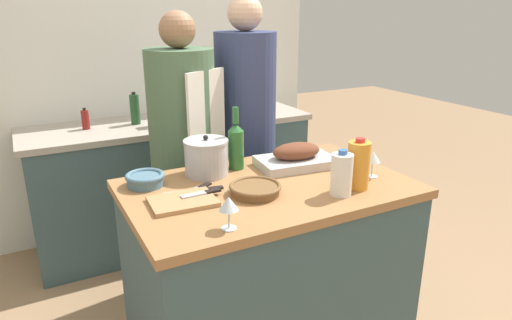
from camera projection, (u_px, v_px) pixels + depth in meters
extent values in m
cube|color=#3D565B|center=(268.00, 277.00, 2.17)|extent=(1.21, 0.76, 0.87)
cube|color=#A37042|center=(268.00, 189.00, 2.03)|extent=(1.25, 0.79, 0.04)
cube|color=#3D565B|center=(175.00, 183.00, 3.35)|extent=(1.93, 0.58, 0.86)
cube|color=#ADA393|center=(171.00, 123.00, 3.20)|extent=(1.98, 0.60, 0.04)
cube|color=silver|center=(153.00, 62.00, 3.37)|extent=(2.48, 0.10, 2.55)
cube|color=#BCBCC1|center=(296.00, 162.00, 2.24)|extent=(0.40, 0.27, 0.04)
ellipsoid|color=brown|center=(296.00, 151.00, 2.22)|extent=(0.26, 0.16, 0.08)
cylinder|color=brown|center=(255.00, 190.00, 1.91)|extent=(0.20, 0.20, 0.04)
torus|color=brown|center=(255.00, 186.00, 1.91)|extent=(0.22, 0.22, 0.02)
cube|color=#AD7F51|center=(183.00, 201.00, 1.82)|extent=(0.27, 0.20, 0.02)
cylinder|color=#B7B7BC|center=(206.00, 159.00, 2.12)|extent=(0.20, 0.20, 0.16)
cylinder|color=#B7B7BC|center=(206.00, 141.00, 2.09)|extent=(0.21, 0.21, 0.01)
sphere|color=black|center=(206.00, 138.00, 2.09)|extent=(0.02, 0.02, 0.02)
cylinder|color=slate|center=(145.00, 181.00, 2.00)|extent=(0.16, 0.16, 0.05)
torus|color=slate|center=(145.00, 176.00, 1.99)|extent=(0.17, 0.17, 0.02)
cylinder|color=orange|center=(358.00, 165.00, 1.95)|extent=(0.10, 0.10, 0.21)
cylinder|color=red|center=(360.00, 140.00, 1.91)|extent=(0.04, 0.04, 0.02)
cylinder|color=white|center=(342.00, 175.00, 1.89)|extent=(0.09, 0.09, 0.18)
cylinder|color=#3360B2|center=(343.00, 152.00, 1.86)|extent=(0.04, 0.04, 0.02)
cylinder|color=#28662D|center=(236.00, 150.00, 2.19)|extent=(0.08, 0.08, 0.19)
cone|color=#28662D|center=(236.00, 127.00, 2.16)|extent=(0.08, 0.08, 0.04)
cylinder|color=#28662D|center=(236.00, 115.00, 2.14)|extent=(0.03, 0.03, 0.08)
cylinder|color=silver|center=(229.00, 228.00, 1.62)|extent=(0.06, 0.06, 0.00)
cylinder|color=silver|center=(229.00, 219.00, 1.61)|extent=(0.01, 0.01, 0.07)
cone|color=silver|center=(229.00, 203.00, 1.59)|extent=(0.07, 0.07, 0.05)
cylinder|color=silver|center=(371.00, 176.00, 2.11)|extent=(0.06, 0.06, 0.00)
cylinder|color=silver|center=(372.00, 169.00, 2.10)|extent=(0.01, 0.01, 0.07)
cone|color=silver|center=(373.00, 157.00, 2.08)|extent=(0.07, 0.07, 0.05)
cube|color=#B7B7BC|center=(182.00, 192.00, 1.93)|extent=(0.16, 0.06, 0.01)
cube|color=black|center=(212.00, 189.00, 1.97)|extent=(0.10, 0.04, 0.01)
cube|color=#B7B7BC|center=(191.00, 192.00, 1.93)|extent=(0.11, 0.08, 0.01)
cube|color=black|center=(205.00, 186.00, 2.00)|extent=(0.07, 0.06, 0.01)
cube|color=#B7B7BC|center=(194.00, 195.00, 1.85)|extent=(0.11, 0.04, 0.01)
cube|color=black|center=(213.00, 191.00, 1.89)|extent=(0.07, 0.03, 0.01)
cube|color=silver|center=(187.00, 117.00, 3.15)|extent=(0.18, 0.14, 0.06)
cylinder|color=#B7B7BC|center=(183.00, 105.00, 3.11)|extent=(0.13, 0.13, 0.11)
cube|color=silver|center=(195.00, 98.00, 3.14)|extent=(0.05, 0.08, 0.19)
cube|color=silver|center=(185.00, 78.00, 3.07)|extent=(0.17, 0.08, 0.10)
cylinder|color=#234C28|center=(135.00, 109.00, 3.07)|extent=(0.06, 0.06, 0.20)
cylinder|color=black|center=(134.00, 93.00, 3.04)|extent=(0.03, 0.03, 0.02)
cylinder|color=maroon|center=(85.00, 120.00, 2.96)|extent=(0.05, 0.05, 0.12)
cylinder|color=black|center=(84.00, 109.00, 2.93)|extent=(0.02, 0.02, 0.02)
cube|color=beige|center=(188.00, 231.00, 2.71)|extent=(0.36, 0.32, 0.79)
cylinder|color=#4C6B4C|center=(182.00, 111.00, 2.48)|extent=(0.37, 0.37, 0.66)
sphere|color=#996B4C|center=(177.00, 29.00, 2.34)|extent=(0.19, 0.19, 0.19)
cube|color=silver|center=(208.00, 149.00, 2.45)|extent=(0.26, 0.15, 0.84)
cube|color=beige|center=(246.00, 209.00, 2.96)|extent=(0.33, 0.26, 0.83)
cylinder|color=navy|center=(246.00, 92.00, 2.71)|extent=(0.36, 0.36, 0.69)
sphere|color=#DBAD89|center=(245.00, 13.00, 2.57)|extent=(0.20, 0.20, 0.20)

